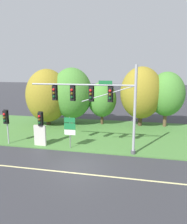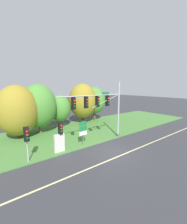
{
  "view_description": "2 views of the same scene",
  "coord_description": "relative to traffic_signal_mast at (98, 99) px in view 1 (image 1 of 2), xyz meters",
  "views": [
    {
      "loc": [
        4.29,
        -14.5,
        7.19
      ],
      "look_at": [
        0.42,
        3.63,
        3.34
      ],
      "focal_mm": 35.0,
      "sensor_mm": 36.0,
      "label": 1
    },
    {
      "loc": [
        -10.64,
        -10.52,
        6.82
      ],
      "look_at": [
        0.81,
        4.22,
        3.56
      ],
      "focal_mm": 24.0,
      "sensor_mm": 36.0,
      "label": 2
    }
  ],
  "objects": [
    {
      "name": "tree_mid_verge",
      "position": [
        3.46,
        9.27,
        -0.48
      ],
      "size": [
        4.98,
        4.98,
        7.15
      ],
      "color": "#423021",
      "rests_on": "grass_verge"
    },
    {
      "name": "tree_tall_centre",
      "position": [
        6.39,
        9.49,
        -0.58
      ],
      "size": [
        4.18,
        4.18,
        6.55
      ],
      "color": "brown",
      "rests_on": "grass_verge"
    },
    {
      "name": "grass_verge",
      "position": [
        -0.99,
        5.39,
        -4.56
      ],
      "size": [
        48.0,
        11.5,
        0.1
      ],
      "primitive_type": "cube",
      "color": "#477A38",
      "rests_on": "ground"
    },
    {
      "name": "info_kiosk",
      "position": [
        -5.46,
        0.28,
        -3.56
      ],
      "size": [
        1.1,
        0.24,
        1.9
      ],
      "color": "beige",
      "rests_on": "grass_verge"
    },
    {
      "name": "pedestrian_signal_further_along",
      "position": [
        -5.31,
        0.19,
        -2.19
      ],
      "size": [
        0.46,
        0.55,
        3.18
      ],
      "color": "#9EA0A5",
      "rests_on": "grass_verge"
    },
    {
      "name": "lane_stripe",
      "position": [
        -0.99,
        -4.06,
        -4.6
      ],
      "size": [
        36.0,
        0.16,
        0.01
      ],
      "primitive_type": "cube",
      "color": "beige",
      "rests_on": "ground"
    },
    {
      "name": "tree_behind_signpost",
      "position": [
        -1.22,
        9.0,
        -1.36
      ],
      "size": [
        3.5,
        3.5,
        5.34
      ],
      "color": "#4C3823",
      "rests_on": "grass_verge"
    },
    {
      "name": "pedestrian_signal_near_kerb",
      "position": [
        -8.59,
        -0.08,
        -2.12
      ],
      "size": [
        0.46,
        0.55,
        3.27
      ],
      "color": "#9EA0A5",
      "rests_on": "grass_verge"
    },
    {
      "name": "traffic_signal_mast",
      "position": [
        0.0,
        0.0,
        0.0
      ],
      "size": [
        8.95,
        0.49,
        7.28
      ],
      "color": "#9EA0A5",
      "rests_on": "grass_verge"
    },
    {
      "name": "ground_plane",
      "position": [
        -0.99,
        -2.86,
        -4.61
      ],
      "size": [
        160.0,
        160.0,
        0.0
      ],
      "primitive_type": "plane",
      "color": "#333338"
    },
    {
      "name": "route_sign_post",
      "position": [
        -2.57,
        0.19,
        -2.68
      ],
      "size": [
        1.04,
        0.08,
        2.83
      ],
      "color": "slate",
      "rests_on": "grass_verge"
    },
    {
      "name": "tree_nearest_road",
      "position": [
        -7.77,
        7.43,
        -0.89
      ],
      "size": [
        5.19,
        5.19,
        6.87
      ],
      "color": "#423021",
      "rests_on": "grass_verge"
    },
    {
      "name": "tree_left_of_mast",
      "position": [
        -4.83,
        8.09,
        -0.61
      ],
      "size": [
        4.97,
        4.97,
        7.01
      ],
      "color": "brown",
      "rests_on": "grass_verge"
    }
  ]
}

